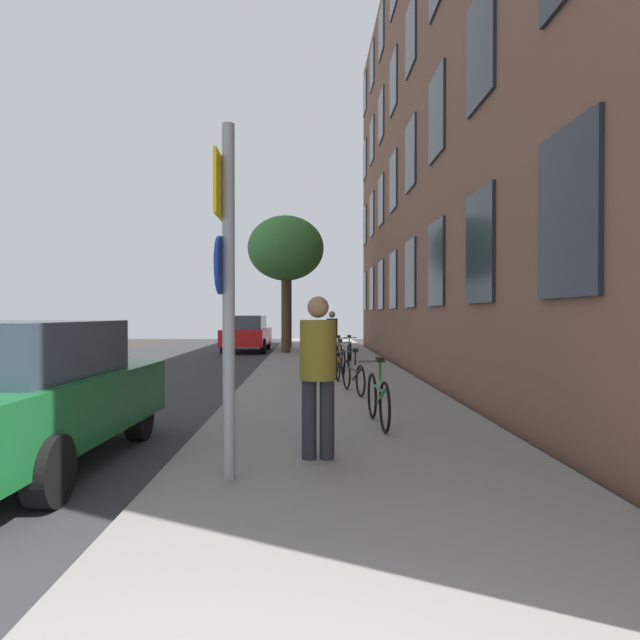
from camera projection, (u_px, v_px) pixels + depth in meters
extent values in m
plane|color=#332D28|center=(209.00, 372.00, 15.89)|extent=(41.80, 41.80, 0.00)
cube|color=#2D2D30|center=(137.00, 372.00, 15.84)|extent=(7.00, 38.00, 0.01)
cube|color=gray|center=(329.00, 370.00, 15.97)|extent=(4.20, 38.00, 0.12)
cube|color=brown|center=(421.00, 119.00, 15.44)|extent=(0.50, 27.00, 14.50)
cube|color=#1E232D|center=(567.00, 212.00, 6.11)|extent=(0.06, 1.42, 1.93)
cube|color=#1E232D|center=(480.00, 247.00, 9.24)|extent=(0.06, 1.42, 1.93)
cube|color=#1E232D|center=(436.00, 263.00, 12.36)|extent=(0.06, 1.42, 1.93)
cube|color=#1E232D|center=(410.00, 274.00, 15.48)|extent=(0.06, 1.42, 1.93)
cube|color=#1E232D|center=(393.00, 280.00, 18.61)|extent=(0.06, 1.42, 1.93)
cube|color=#1E232D|center=(381.00, 285.00, 21.73)|extent=(0.06, 1.42, 1.93)
cube|color=#1E232D|center=(372.00, 289.00, 24.86)|extent=(0.06, 1.42, 1.93)
cube|color=#1E232D|center=(365.00, 291.00, 27.98)|extent=(0.06, 1.42, 1.93)
cube|color=#1E232D|center=(480.00, 47.00, 9.20)|extent=(0.06, 1.42, 1.93)
cube|color=#1E232D|center=(437.00, 115.00, 12.32)|extent=(0.06, 1.42, 1.93)
cube|color=#1E232D|center=(411.00, 155.00, 15.44)|extent=(0.06, 1.42, 1.93)
cube|color=#1E232D|center=(393.00, 182.00, 18.57)|extent=(0.06, 1.42, 1.93)
cube|color=#1E232D|center=(381.00, 201.00, 21.69)|extent=(0.06, 1.42, 1.93)
cube|color=#1E232D|center=(372.00, 215.00, 24.82)|extent=(0.06, 1.42, 1.93)
cube|color=#1E232D|center=(365.00, 226.00, 27.94)|extent=(0.06, 1.42, 1.93)
cube|color=#1E232D|center=(411.00, 36.00, 15.40)|extent=(0.06, 1.42, 1.93)
cube|color=#1E232D|center=(394.00, 83.00, 18.53)|extent=(0.06, 1.42, 1.93)
cube|color=#1E232D|center=(381.00, 116.00, 21.65)|extent=(0.06, 1.42, 1.93)
cube|color=#1E232D|center=(372.00, 141.00, 24.78)|extent=(0.06, 1.42, 1.93)
cube|color=#1E232D|center=(365.00, 160.00, 27.90)|extent=(0.06, 1.42, 1.93)
cube|color=#1E232D|center=(381.00, 31.00, 21.61)|extent=(0.06, 1.42, 1.93)
cube|color=#1E232D|center=(372.00, 67.00, 24.74)|extent=(0.06, 1.42, 1.93)
cube|color=#1E232D|center=(365.00, 94.00, 27.86)|extent=(0.06, 1.42, 1.93)
cylinder|color=gray|center=(229.00, 302.00, 5.21)|extent=(0.12, 0.12, 3.41)
cube|color=yellow|center=(220.00, 187.00, 5.19)|extent=(0.03, 0.60, 0.60)
cylinder|color=#14339E|center=(220.00, 265.00, 5.20)|extent=(0.03, 0.56, 0.56)
cylinder|color=black|center=(290.00, 305.00, 25.59)|extent=(0.12, 0.12, 3.97)
cube|color=black|center=(287.00, 273.00, 25.57)|extent=(0.20, 0.24, 0.80)
sphere|color=#4B0707|center=(284.00, 267.00, 25.56)|extent=(0.16, 0.16, 0.16)
sphere|color=orange|center=(284.00, 273.00, 25.57)|extent=(0.16, 0.16, 0.16)
sphere|color=#083E11|center=(284.00, 278.00, 25.57)|extent=(0.16, 0.16, 0.16)
cylinder|color=#4C3823|center=(286.00, 312.00, 22.25)|extent=(0.37, 0.37, 3.34)
ellipsoid|color=#387533|center=(286.00, 248.00, 22.22)|extent=(3.11, 3.11, 2.65)
torus|color=black|center=(372.00, 396.00, 8.25)|extent=(0.07, 0.69, 0.69)
torus|color=black|center=(385.00, 407.00, 7.24)|extent=(0.07, 0.69, 0.69)
cylinder|color=#267233|center=(378.00, 388.00, 7.74)|extent=(0.09, 0.85, 0.04)
cylinder|color=#267233|center=(381.00, 396.00, 7.49)|extent=(0.07, 0.52, 0.28)
cylinder|color=#267233|center=(380.00, 371.00, 7.59)|extent=(0.04, 0.04, 0.28)
cube|color=black|center=(380.00, 360.00, 7.59)|extent=(0.10, 0.24, 0.06)
cylinder|color=#4C4C4C|center=(372.00, 361.00, 8.24)|extent=(0.42, 0.05, 0.03)
torus|color=black|center=(346.00, 375.00, 11.45)|extent=(0.15, 0.61, 0.61)
torus|color=black|center=(360.00, 381.00, 10.38)|extent=(0.15, 0.61, 0.61)
cylinder|color=black|center=(353.00, 369.00, 10.91)|extent=(0.21, 0.92, 0.04)
cylinder|color=black|center=(357.00, 375.00, 10.65)|extent=(0.14, 0.56, 0.30)
cylinder|color=black|center=(355.00, 358.00, 10.75)|extent=(0.04, 0.04, 0.28)
cube|color=black|center=(355.00, 350.00, 10.75)|extent=(0.10, 0.24, 0.06)
cylinder|color=#4C4C4C|center=(346.00, 352.00, 11.44)|extent=(0.42, 0.10, 0.03)
torus|color=black|center=(343.00, 363.00, 13.79)|extent=(0.17, 0.68, 0.68)
torus|color=black|center=(338.00, 367.00, 12.82)|extent=(0.17, 0.68, 0.68)
cylinder|color=#C68C19|center=(341.00, 357.00, 13.30)|extent=(0.20, 0.83, 0.04)
cylinder|color=#C68C19|center=(339.00, 361.00, 13.06)|extent=(0.14, 0.51, 0.27)
cylinder|color=#C68C19|center=(340.00, 347.00, 13.16)|extent=(0.04, 0.04, 0.28)
cube|color=black|center=(340.00, 340.00, 13.15)|extent=(0.10, 0.24, 0.06)
cylinder|color=#4C4C4C|center=(343.00, 342.00, 13.79)|extent=(0.42, 0.11, 0.03)
torus|color=black|center=(341.00, 356.00, 15.83)|extent=(0.15, 0.69, 0.70)
torus|color=black|center=(337.00, 359.00, 14.87)|extent=(0.15, 0.69, 0.70)
cylinder|color=black|center=(339.00, 351.00, 15.34)|extent=(0.17, 0.82, 0.04)
cylinder|color=black|center=(338.00, 355.00, 15.11)|extent=(0.12, 0.50, 0.27)
cylinder|color=black|center=(338.00, 342.00, 15.20)|extent=(0.04, 0.04, 0.28)
cube|color=black|center=(338.00, 336.00, 15.20)|extent=(0.10, 0.24, 0.06)
cylinder|color=#4C4C4C|center=(341.00, 338.00, 15.82)|extent=(0.42, 0.10, 0.03)
torus|color=black|center=(351.00, 352.00, 18.07)|extent=(0.13, 0.62, 0.62)
torus|color=black|center=(348.00, 355.00, 17.01)|extent=(0.13, 0.62, 0.62)
cylinder|color=#267233|center=(350.00, 348.00, 17.53)|extent=(0.17, 0.91, 0.04)
cylinder|color=#267233|center=(349.00, 351.00, 17.27)|extent=(0.12, 0.55, 0.30)
cylinder|color=#267233|center=(349.00, 341.00, 17.37)|extent=(0.04, 0.04, 0.28)
cube|color=black|center=(349.00, 336.00, 17.37)|extent=(0.10, 0.24, 0.06)
cylinder|color=#4C4C4C|center=(351.00, 337.00, 18.06)|extent=(0.42, 0.09, 0.03)
cylinder|color=#26262D|center=(309.00, 419.00, 5.95)|extent=(0.16, 0.16, 0.87)
cylinder|color=#26262D|center=(327.00, 419.00, 5.95)|extent=(0.16, 0.16, 0.87)
cylinder|color=olive|center=(318.00, 350.00, 5.94)|extent=(0.55, 0.55, 0.65)
sphere|color=#936B4C|center=(318.00, 307.00, 5.94)|extent=(0.24, 0.24, 0.24)
cylinder|color=#4C4742|center=(329.00, 349.00, 18.04)|extent=(0.15, 0.15, 0.82)
cylinder|color=#4C4742|center=(335.00, 349.00, 18.05)|extent=(0.15, 0.15, 0.82)
cylinder|color=#26262D|center=(332.00, 328.00, 18.04)|extent=(0.51, 0.51, 0.61)
sphere|color=#936B4C|center=(332.00, 314.00, 18.03)|extent=(0.22, 0.22, 0.22)
cube|color=#19662D|center=(27.00, 407.00, 6.01)|extent=(2.01, 4.05, 0.70)
cube|color=#384756|center=(17.00, 349.00, 5.80)|extent=(1.64, 2.29, 0.60)
cylinder|color=black|center=(13.00, 417.00, 7.27)|extent=(0.22, 0.64, 0.64)
cylinder|color=black|center=(139.00, 416.00, 7.30)|extent=(0.22, 0.64, 0.64)
cylinder|color=black|center=(49.00, 471.00, 4.76)|extent=(0.22, 0.64, 0.64)
cube|color=red|center=(247.00, 337.00, 24.39)|extent=(1.92, 4.37, 0.70)
cube|color=#384756|center=(246.00, 322.00, 24.16)|extent=(1.59, 2.46, 0.60)
cylinder|color=black|center=(233.00, 343.00, 25.76)|extent=(0.22, 0.64, 0.64)
cylinder|color=black|center=(268.00, 343.00, 25.79)|extent=(0.22, 0.64, 0.64)
cylinder|color=black|center=(224.00, 346.00, 22.98)|extent=(0.22, 0.64, 0.64)
cylinder|color=black|center=(263.00, 346.00, 23.02)|extent=(0.22, 0.64, 0.64)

